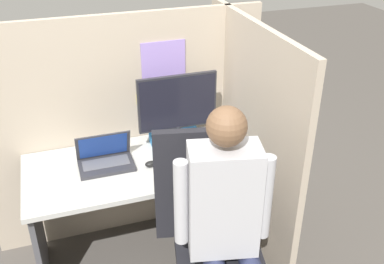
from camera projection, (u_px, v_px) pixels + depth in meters
cubicle_panel_back at (126, 130)px, 2.94m from camera, size 1.83×0.05×1.54m
cubicle_panel_right at (248, 144)px, 2.79m from camera, size 0.04×1.28×1.54m
desk at (140, 189)px, 2.76m from camera, size 1.33×0.65×0.72m
paper_box at (178, 142)px, 2.84m from camera, size 0.32×0.26×0.06m
monitor at (178, 105)px, 2.71m from camera, size 0.49×0.18×0.42m
laptop at (105, 159)px, 2.64m from camera, size 0.32×0.20×0.21m
mouse at (151, 164)px, 2.64m from camera, size 0.07×0.04×0.04m
stapler at (228, 145)px, 2.81m from camera, size 0.04×0.15×0.05m
carrot_toy at (176, 175)px, 2.54m from camera, size 0.04×0.15×0.04m
office_chair at (209, 234)px, 2.39m from camera, size 0.55×0.61×1.12m
person at (228, 218)px, 2.16m from camera, size 0.47×0.44×1.35m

